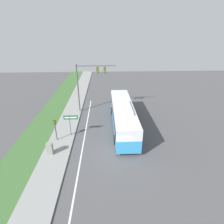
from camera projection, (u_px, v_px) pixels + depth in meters
name	position (u px, v px, depth m)	size (l,w,h in m)	color
ground_plane	(116.00, 152.00, 18.17)	(80.00, 80.00, 0.00)	#4C4C4F
sidewalk	(56.00, 153.00, 17.89)	(2.80, 80.00, 0.12)	gray
grass_verge	(24.00, 154.00, 17.77)	(3.60, 80.00, 0.10)	#3D6633
lane_divider_near	(82.00, 153.00, 18.02)	(0.14, 30.00, 0.01)	silver
bus	(123.00, 114.00, 22.33)	(2.69, 12.45, 3.27)	#3393D1
signal_gantry	(88.00, 79.00, 25.44)	(5.72, 0.41, 7.26)	#4C4C51
pedestrian_signal	(55.00, 127.00, 19.37)	(0.28, 0.34, 2.62)	#4C4C51
street_sign	(71.00, 121.00, 20.15)	(1.64, 0.08, 2.78)	#4C4C51
utility_cabinet	(50.00, 149.00, 17.51)	(0.59, 0.46, 1.23)	gray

